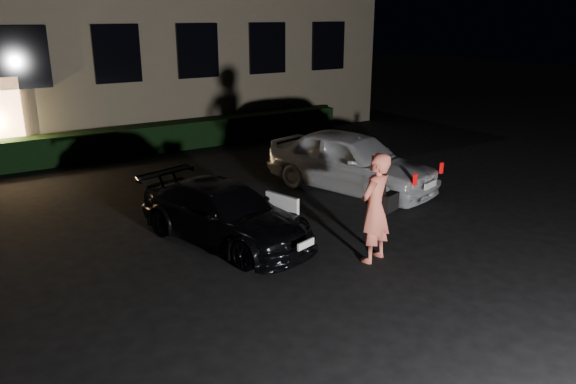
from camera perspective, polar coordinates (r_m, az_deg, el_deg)
ground at (r=8.99m, az=4.98°, el=-9.99°), size 80.00×80.00×0.00m
hedge at (r=17.87m, az=-15.85°, el=4.98°), size 15.00×0.70×0.85m
sedan at (r=10.67m, az=-6.42°, el=-2.18°), size 2.57×4.11×1.11m
hatch at (r=13.71m, az=6.40°, el=3.14°), size 2.92×4.65×1.48m
man at (r=9.76m, az=8.89°, el=-1.58°), size 0.90×0.67×1.95m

